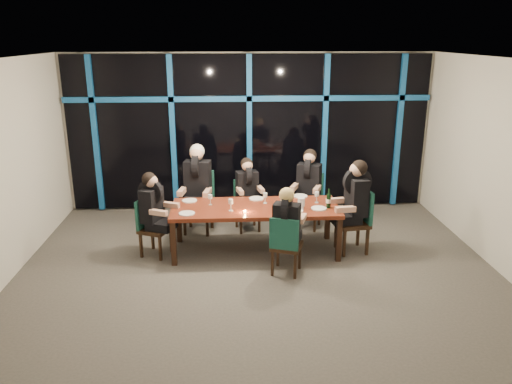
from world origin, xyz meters
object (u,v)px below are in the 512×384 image
chair_far_mid (247,202)px  diner_far_right (309,177)px  dining_table (255,211)px  chair_end_left (151,224)px  diner_far_mid (247,184)px  water_pitcher (301,204)px  chair_far_right (309,197)px  chair_far_left (199,198)px  diner_end_right (354,193)px  diner_near_mid (287,217)px  chair_end_right (358,217)px  wine_bottle (329,201)px  chair_near_mid (285,243)px  diner_end_left (153,202)px  diner_far_left (197,176)px

chair_far_mid → diner_far_right: 1.17m
dining_table → chair_end_left: (-1.63, -0.02, -0.17)m
diner_far_right → diner_far_mid: bearing=-154.1°
water_pitcher → chair_far_right: bearing=61.8°
chair_far_left → diner_end_right: diner_end_right is taller
diner_far_right → water_pitcher: 1.18m
diner_end_right → diner_near_mid: size_ratio=1.14×
dining_table → chair_end_right: chair_end_right is taller
chair_far_right → wine_bottle: size_ratio=3.16×
chair_far_mid → water_pitcher: water_pitcher is taller
chair_far_right → diner_near_mid: (-0.61, -1.83, 0.31)m
chair_far_right → chair_near_mid: bearing=-85.8°
dining_table → chair_far_left: chair_far_left is taller
diner_end_left → water_pitcher: 2.25m
diner_end_left → water_pitcher: (2.25, -0.11, -0.03)m
diner_far_mid → wine_bottle: (1.21, -1.04, 0.02)m
chair_end_left → diner_far_left: size_ratio=0.88×
chair_end_left → water_pitcher: bearing=-70.2°
dining_table → diner_far_left: bearing=137.0°
chair_end_left → chair_near_mid: (2.01, -0.83, -0.01)m
diner_far_mid → diner_far_right: 1.08m
chair_end_left → chair_near_mid: chair_end_left is taller
chair_far_mid → wine_bottle: bearing=-54.9°
dining_table → chair_far_right: (1.02, 1.06, -0.14)m
chair_far_left → chair_near_mid: chair_far_left is taller
chair_end_right → wine_bottle: 0.58m
chair_far_mid → chair_near_mid: size_ratio=0.99×
diner_end_left → chair_end_right: bearing=-67.2°
chair_end_left → chair_far_mid: bearing=-33.2°
diner_far_mid → chair_end_left: bearing=-161.1°
diner_far_right → water_pitcher: diner_far_right is taller
dining_table → chair_end_right: 1.62m
chair_end_left → chair_near_mid: 2.17m
dining_table → chair_far_left: bearing=133.8°
chair_near_mid → chair_far_right: bearing=-89.1°
chair_far_right → diner_end_right: diner_end_right is taller
diner_far_left → diner_far_right: (1.93, 0.10, -0.08)m
chair_end_right → chair_near_mid: bearing=-65.6°
diner_far_mid → wine_bottle: diner_far_mid is taller
water_pitcher → diner_end_left: bearing=164.2°
chair_far_left → diner_far_left: bearing=-90.0°
chair_far_left → chair_end_right: chair_far_left is taller
chair_end_right → diner_far_right: size_ratio=1.08×
chair_far_left → diner_far_left: diner_far_left is taller
chair_far_left → diner_end_left: (-0.63, -1.02, 0.28)m
diner_far_left → diner_far_mid: size_ratio=1.20×
diner_far_right → chair_end_right: bearing=-36.8°
diner_far_right → diner_end_right: (0.54, -1.07, 0.04)m
chair_far_mid → chair_end_left: size_ratio=0.97×
chair_end_left → dining_table: bearing=-66.0°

